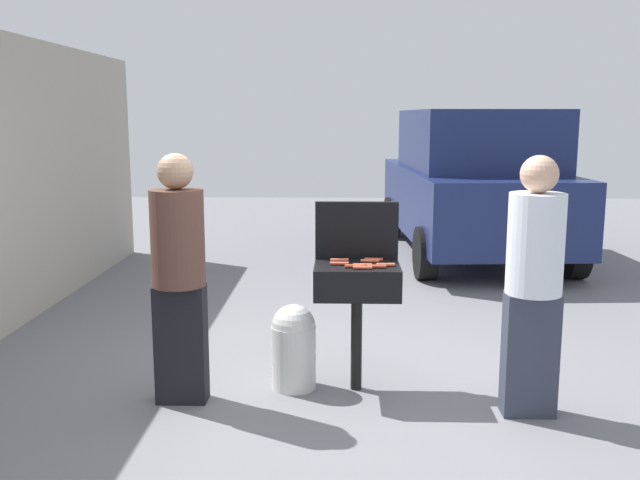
% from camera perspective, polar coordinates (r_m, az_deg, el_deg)
% --- Properties ---
extents(ground_plane, '(24.00, 24.00, 0.00)m').
position_cam_1_polar(ground_plane, '(5.29, 0.99, -11.53)').
color(ground_plane, slate).
extents(bbq_grill, '(0.60, 0.44, 0.91)m').
position_cam_1_polar(bbq_grill, '(4.98, 3.00, -3.64)').
color(bbq_grill, black).
rests_on(bbq_grill, ground).
extents(grill_lid_open, '(0.60, 0.05, 0.42)m').
position_cam_1_polar(grill_lid_open, '(5.12, 2.98, 0.77)').
color(grill_lid_open, black).
rests_on(grill_lid_open, bbq_grill).
extents(hot_dog_0, '(0.13, 0.03, 0.03)m').
position_cam_1_polar(hot_dog_0, '(4.80, 3.44, -2.24)').
color(hot_dog_0, '#C6593D').
rests_on(hot_dog_0, bbq_grill).
extents(hot_dog_1, '(0.13, 0.03, 0.03)m').
position_cam_1_polar(hot_dog_1, '(5.03, 4.05, -1.69)').
color(hot_dog_1, '#C6593D').
rests_on(hot_dog_1, bbq_grill).
extents(hot_dog_2, '(0.13, 0.03, 0.03)m').
position_cam_1_polar(hot_dog_2, '(5.05, 1.58, -1.63)').
color(hot_dog_2, '#C6593D').
rests_on(hot_dog_2, bbq_grill).
extents(hot_dog_3, '(0.13, 0.03, 0.03)m').
position_cam_1_polar(hot_dog_3, '(4.91, 5.30, -2.01)').
color(hot_dog_3, '#C6593D').
rests_on(hot_dog_3, bbq_grill).
extents(hot_dog_4, '(0.13, 0.04, 0.03)m').
position_cam_1_polar(hot_dog_4, '(5.08, 4.35, -1.58)').
color(hot_dog_4, '#AD4228').
rests_on(hot_dog_4, bbq_grill).
extents(hot_dog_5, '(0.13, 0.03, 0.03)m').
position_cam_1_polar(hot_dog_5, '(4.85, 4.59, -2.14)').
color(hot_dog_5, '#AD4228').
rests_on(hot_dog_5, bbq_grill).
extents(hot_dog_6, '(0.13, 0.03, 0.03)m').
position_cam_1_polar(hot_dog_6, '(4.88, 3.44, -2.04)').
color(hot_dog_6, '#C6593D').
rests_on(hot_dog_6, bbq_grill).
extents(hot_dog_7, '(0.13, 0.04, 0.03)m').
position_cam_1_polar(hot_dog_7, '(4.85, 2.79, -2.12)').
color(hot_dog_7, '#AD4228').
rests_on(hot_dog_7, bbq_grill).
extents(hot_dog_8, '(0.13, 0.03, 0.03)m').
position_cam_1_polar(hot_dog_8, '(4.93, 1.57, -1.91)').
color(hot_dog_8, '#C6593D').
rests_on(hot_dog_8, bbq_grill).
extents(propane_tank, '(0.32, 0.32, 0.62)m').
position_cam_1_polar(propane_tank, '(5.12, -2.14, -8.45)').
color(propane_tank, silver).
rests_on(propane_tank, ground).
extents(person_left, '(0.36, 0.36, 1.70)m').
position_cam_1_polar(person_left, '(4.82, -11.33, -2.38)').
color(person_left, black).
rests_on(person_left, ground).
extents(person_right, '(0.36, 0.36, 1.70)m').
position_cam_1_polar(person_right, '(4.72, 16.87, -2.90)').
color(person_right, '#333847').
rests_on(person_right, ground).
extents(parked_minivan, '(2.24, 4.50, 2.02)m').
position_cam_1_polar(parked_minivan, '(10.07, 12.22, 4.54)').
color(parked_minivan, navy).
rests_on(parked_minivan, ground).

